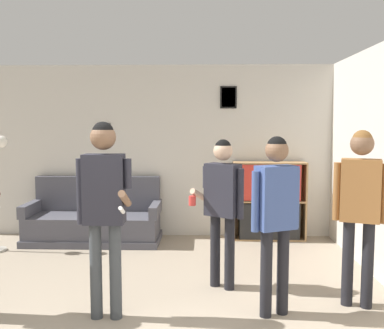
% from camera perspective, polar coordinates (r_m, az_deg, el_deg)
% --- Properties ---
extents(wall_back, '(7.69, 0.08, 2.70)m').
position_cam_1_polar(wall_back, '(6.80, -3.92, 1.79)').
color(wall_back, beige).
rests_on(wall_back, ground_plane).
extents(couch, '(2.01, 0.80, 0.96)m').
position_cam_1_polar(couch, '(6.73, -12.89, -7.37)').
color(couch, '#4C4C56').
rests_on(couch, ground_plane).
extents(bookshelf, '(1.11, 0.30, 1.20)m').
position_cam_1_polar(bookshelf, '(6.72, 10.23, -4.81)').
color(bookshelf, '#A87F51').
rests_on(bookshelf, ground_plane).
extents(person_player_foreground_center, '(0.50, 0.48, 1.81)m').
position_cam_1_polar(person_player_foreground_center, '(3.93, -11.64, -4.31)').
color(person_player_foreground_center, '#3D4247').
rests_on(person_player_foreground_center, ground_plane).
extents(person_watcher_holding_cup, '(0.58, 0.36, 1.62)m').
position_cam_1_polar(person_watcher_holding_cup, '(4.61, 4.08, -4.49)').
color(person_watcher_holding_cup, black).
rests_on(person_watcher_holding_cup, ground_plane).
extents(person_spectator_near_bookshelf, '(0.46, 0.33, 1.67)m').
position_cam_1_polar(person_spectator_near_bookshelf, '(4.00, 11.11, -5.56)').
color(person_spectator_near_bookshelf, black).
rests_on(person_spectator_near_bookshelf, ground_plane).
extents(person_spectator_far_right, '(0.48, 0.31, 1.73)m').
position_cam_1_polar(person_spectator_far_right, '(4.42, 21.50, -4.28)').
color(person_spectator_far_right, black).
rests_on(person_spectator_far_right, ground_plane).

